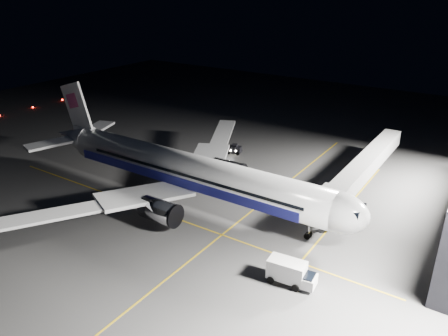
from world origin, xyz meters
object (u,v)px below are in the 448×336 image
airliner (186,170)px  service_truck (291,272)px  jet_bridge (363,168)px  safety_cone_c (247,174)px  baggage_tug (235,149)px  safety_cone_a (186,170)px  safety_cone_b (222,167)px

airliner → service_truck: bearing=-23.5°
jet_bridge → safety_cone_c: jet_bridge is taller
jet_bridge → baggage_tug: 28.15m
jet_bridge → safety_cone_a: bearing=-162.8°
safety_cone_c → safety_cone_b: bearing=174.9°
airliner → safety_cone_c: 14.75m
jet_bridge → safety_cone_b: jet_bridge is taller
jet_bridge → service_truck: 28.59m
service_truck → baggage_tug: 43.05m
baggage_tug → safety_cone_c: baggage_tug is taller
baggage_tug → safety_cone_a: bearing=-114.1°
jet_bridge → safety_cone_a: 31.69m
airliner → safety_cone_a: airliner is taller
service_truck → baggage_tug: service_truck is taller
baggage_tug → safety_cone_b: (2.11, -7.99, -0.65)m
service_truck → safety_cone_a: 36.25m
service_truck → safety_cone_b: 35.86m
airliner → safety_cone_c: (3.63, 13.46, -4.84)m
airliner → safety_cone_a: bearing=128.3°
airliner → safety_cone_b: 15.03m
baggage_tug → safety_cone_b: 8.29m
baggage_tug → safety_cone_a: (-2.37, -13.22, -0.57)m
safety_cone_a → safety_cone_c: safety_cone_a is taller
baggage_tug → safety_cone_c: size_ratio=4.80×
safety_cone_a → safety_cone_c: bearing=23.9°
service_truck → safety_cone_a: bearing=142.3°
baggage_tug → safety_cone_c: bearing=-60.1°
baggage_tug → safety_cone_a: baggage_tug is taller
baggage_tug → service_truck: bearing=-62.6°
baggage_tug → safety_cone_c: 11.83m
service_truck → jet_bridge: bearing=85.7°
safety_cone_b → safety_cone_c: 6.09m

